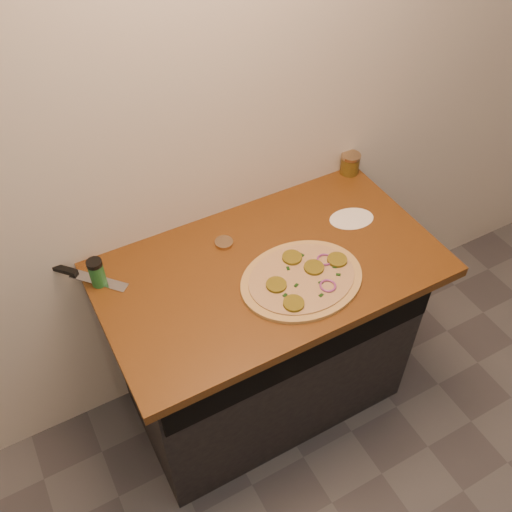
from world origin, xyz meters
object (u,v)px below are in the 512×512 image
chefs_knife (79,275)px  spice_shaker (97,273)px  salsa_jar (350,163)px  pizza (302,279)px

chefs_knife → spice_shaker: 0.10m
chefs_knife → salsa_jar: size_ratio=2.86×
chefs_knife → spice_shaker: (0.05, -0.07, 0.05)m
chefs_knife → salsa_jar: salsa_jar is taller
chefs_knife → spice_shaker: bearing=-53.1°
pizza → spice_shaker: bearing=152.3°
pizza → spice_shaker: 0.69m
spice_shaker → salsa_jar: bearing=5.4°
pizza → salsa_jar: salsa_jar is taller
pizza → salsa_jar: (0.49, 0.42, 0.03)m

